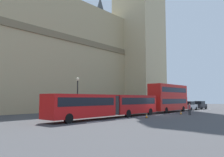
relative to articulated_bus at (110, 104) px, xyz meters
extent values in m
plane|color=#424244|center=(7.82, -1.99, -1.75)|extent=(160.00, 160.00, 0.00)
cube|color=silver|center=(-4.88, -1.99, -1.74)|extent=(2.20, 0.16, 0.01)
cube|color=silver|center=(-0.28, -1.99, -1.74)|extent=(2.20, 0.16, 0.01)
cube|color=silver|center=(4.32, -1.99, -1.74)|extent=(2.20, 0.16, 0.01)
cube|color=silver|center=(8.92, -1.99, -1.74)|extent=(2.20, 0.16, 0.01)
cube|color=silver|center=(13.52, -1.99, -1.74)|extent=(2.20, 0.16, 0.01)
cube|color=silver|center=(18.12, -1.99, -1.74)|extent=(2.20, 0.16, 0.01)
cube|color=silver|center=(22.72, -1.99, -1.74)|extent=(2.20, 0.16, 0.01)
cube|color=silver|center=(27.32, -1.99, -1.74)|extent=(2.20, 0.16, 0.01)
cube|color=silver|center=(31.92, -1.99, -1.74)|extent=(2.20, 0.16, 0.01)
cube|color=#7A6B4C|center=(-7.05, 14.91, 12.19)|extent=(59.09, 0.24, 1.20)
cone|color=#383D42|center=(17.06, 18.01, 23.02)|extent=(2.40, 2.40, 4.59)
cube|color=red|center=(4.88, 0.01, -0.10)|extent=(8.86, 2.50, 2.50)
cube|color=black|center=(4.88, 0.01, 0.35)|extent=(8.15, 2.54, 0.90)
cube|color=red|center=(-4.88, 0.01, -0.10)|extent=(8.86, 2.50, 2.50)
cube|color=black|center=(-4.88, 0.01, 0.35)|extent=(8.15, 2.54, 0.90)
cylinder|color=#2D2D2D|center=(0.00, 0.01, -0.10)|extent=(2.37, 2.38, 2.25)
cylinder|color=black|center=(7.71, -1.12, -1.25)|extent=(1.00, 0.30, 1.00)
cylinder|color=black|center=(2.22, -1.12, -1.25)|extent=(1.00, 0.30, 1.00)
cylinder|color=black|center=(-7.54, -1.12, -1.25)|extent=(1.00, 0.30, 1.00)
cube|color=red|center=(16.16, 0.01, -0.15)|extent=(10.66, 2.50, 2.40)
cube|color=#1E232D|center=(16.16, 0.01, 0.20)|extent=(9.59, 2.54, 0.84)
cube|color=red|center=(16.16, 0.01, 2.10)|extent=(10.45, 2.50, 2.10)
cube|color=#1E232D|center=(16.16, 0.01, 2.20)|extent=(9.59, 2.54, 0.84)
cylinder|color=black|center=(19.57, -1.12, -1.25)|extent=(1.00, 0.30, 1.00)
cylinder|color=black|center=(12.75, -1.12, -1.25)|extent=(1.00, 0.30, 1.00)
cube|color=#B7B7BC|center=(26.04, 0.14, -1.05)|extent=(4.40, 1.80, 0.90)
cube|color=black|center=(25.84, 0.14, -0.25)|extent=(2.46, 1.66, 0.70)
cylinder|color=black|center=(27.45, -0.67, -1.43)|extent=(0.64, 0.30, 0.64)
cylinder|color=black|center=(24.63, -0.67, -1.43)|extent=(0.64, 0.30, 0.64)
cube|color=black|center=(31.72, -0.06, -1.05)|extent=(4.40, 1.80, 0.90)
cube|color=black|center=(31.52, -0.06, -0.25)|extent=(2.46, 1.66, 0.70)
cylinder|color=black|center=(33.13, -0.87, -1.43)|extent=(0.64, 0.30, 0.64)
cylinder|color=black|center=(30.31, -0.87, -1.43)|extent=(0.64, 0.30, 0.64)
cube|color=black|center=(2.90, -3.51, -1.73)|extent=(0.36, 0.36, 0.03)
cone|color=orange|center=(2.90, -3.51, -1.44)|extent=(0.28, 0.28, 0.55)
cylinder|color=white|center=(2.90, -3.51, -1.41)|extent=(0.17, 0.17, 0.08)
cube|color=black|center=(12.09, -4.01, -1.73)|extent=(0.36, 0.36, 0.03)
cone|color=orange|center=(12.09, -4.01, -1.44)|extent=(0.28, 0.28, 0.55)
cylinder|color=white|center=(12.09, -4.01, -1.41)|extent=(0.17, 0.17, 0.08)
cylinder|color=black|center=(-1.53, 4.51, -1.60)|extent=(0.32, 0.32, 0.30)
cylinder|color=black|center=(-1.53, 4.51, 0.65)|extent=(0.16, 0.16, 4.80)
sphere|color=beige|center=(-1.53, 4.51, 3.30)|extent=(0.44, 0.44, 0.44)
cylinder|color=#333333|center=(11.45, -5.54, -1.32)|extent=(0.16, 0.16, 0.86)
cylinder|color=#333333|center=(11.54, -5.72, -1.32)|extent=(0.16, 0.16, 0.86)
cube|color=#BF383F|center=(11.49, -5.63, -0.59)|extent=(0.46, 0.39, 0.60)
sphere|color=tan|center=(11.49, -5.63, -0.17)|extent=(0.22, 0.22, 0.22)
camera|label=1|loc=(-21.97, -18.95, 0.70)|focal=36.68mm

